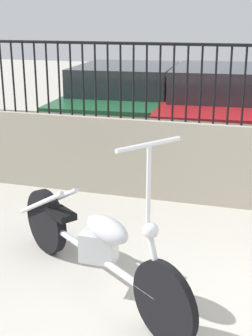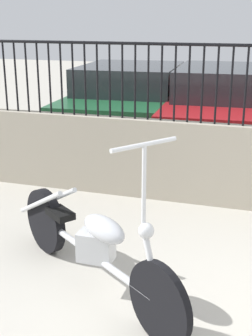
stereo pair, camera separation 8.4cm
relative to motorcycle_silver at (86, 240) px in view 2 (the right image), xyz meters
name	(u,v)px [view 2 (the right image)]	position (x,y,z in m)	size (l,w,h in m)	color
motorcycle_silver	(86,240)	(0.00, 0.00, 0.00)	(1.96, 1.46, 1.39)	black
car_green	(132,100)	(-1.15, 5.07, 0.27)	(2.15, 4.32, 1.32)	black
car_red	(228,105)	(0.60, 5.01, 0.29)	(2.14, 4.52, 1.35)	black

